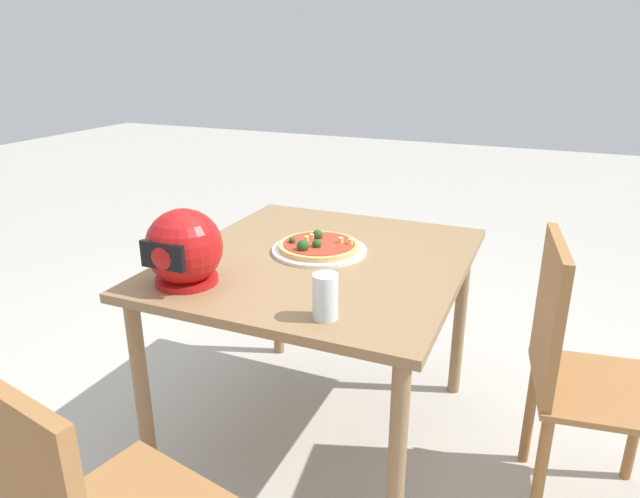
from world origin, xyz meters
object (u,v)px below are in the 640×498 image
Objects in this scene: motorcycle_helmet at (184,249)px; drinking_glass at (325,297)px; chair_side at (575,366)px; dining_table at (321,278)px; pizza at (318,245)px.

motorcycle_helmet is 1.85× the size of drinking_glass.
motorcycle_helmet is 0.26× the size of chair_side.
dining_table is 0.51m from motorcycle_helmet.
dining_table is 0.12m from pizza.
motorcycle_helmet reaches higher than chair_side.
pizza is at bearing -57.86° from dining_table.
drinking_glass is at bearing 115.23° from pizza.
pizza is 1.23× the size of motorcycle_helmet.
pizza is 2.28× the size of drinking_glass.
chair_side reaches higher than dining_table.
chair_side is at bearing 175.81° from pizza.
chair_side reaches higher than pizza.
motorcycle_helmet is at bearing 51.22° from dining_table.
chair_side is (-0.85, 0.02, -0.14)m from dining_table.
pizza reaches higher than dining_table.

